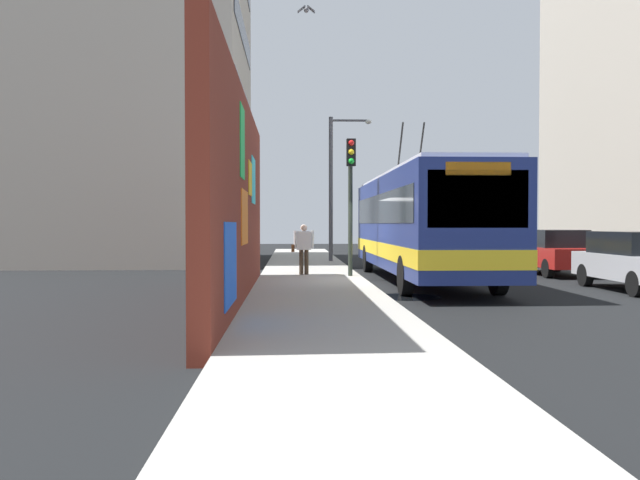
{
  "coord_description": "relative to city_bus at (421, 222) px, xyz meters",
  "views": [
    {
      "loc": [
        -19.12,
        2.21,
        1.78
      ],
      "look_at": [
        0.85,
        1.33,
        1.29
      ],
      "focal_mm": 36.98,
      "sensor_mm": 36.0,
      "label": 1
    }
  ],
  "objects": [
    {
      "name": "pedestrian_midblock",
      "position": [
        0.98,
        3.61,
        -0.76
      ],
      "size": [
        0.22,
        0.73,
        1.62
      ],
      "color": "#3F3326",
      "rests_on": "sidewalk_slab"
    },
    {
      "name": "graffiti_wall",
      "position": [
        -5.64,
        5.15,
        0.44
      ],
      "size": [
        12.96,
        0.32,
        4.59
      ],
      "color": "maroon",
      "rests_on": "ground_plane"
    },
    {
      "name": "curbside_puddle",
      "position": [
        -4.34,
        1.2,
        -1.85
      ],
      "size": [
        1.68,
        1.68,
        0.0
      ],
      "primitive_type": "cylinder",
      "color": "black",
      "rests_on": "ground_plane"
    },
    {
      "name": "ground_plane",
      "position": [
        -1.11,
        1.8,
        -1.86
      ],
      "size": [
        80.0,
        80.0,
        0.0
      ],
      "primitive_type": "plane",
      "color": "black"
    },
    {
      "name": "sidewalk_slab",
      "position": [
        -1.11,
        3.4,
        -1.78
      ],
      "size": [
        48.0,
        3.2,
        0.15
      ],
      "primitive_type": "cube",
      "color": "#9E9B93",
      "rests_on": "ground_plane"
    },
    {
      "name": "building_far_left",
      "position": [
        11.33,
        11.0,
        8.53
      ],
      "size": [
        11.98,
        9.48,
        20.77
      ],
      "color": "#B2A899",
      "rests_on": "ground_plane"
    },
    {
      "name": "city_bus",
      "position": [
        0.0,
        0.0,
        0.0
      ],
      "size": [
        12.59,
        2.62,
        5.12
      ],
      "color": "navy",
      "rests_on": "ground_plane"
    },
    {
      "name": "parked_car_white",
      "position": [
        8.9,
        -5.2,
        -1.02
      ],
      "size": [
        4.15,
        1.87,
        1.58
      ],
      "color": "white",
      "rests_on": "ground_plane"
    },
    {
      "name": "street_lamp",
      "position": [
        8.85,
        2.03,
        1.97
      ],
      "size": [
        0.44,
        1.89,
        6.35
      ],
      "color": "#4C4C51",
      "rests_on": "sidewalk_slab"
    },
    {
      "name": "parked_car_red",
      "position": [
        2.57,
        -5.2,
        -1.02
      ],
      "size": [
        4.63,
        1.76,
        1.58
      ],
      "color": "#B21E19",
      "rests_on": "ground_plane"
    },
    {
      "name": "traffic_light",
      "position": [
        0.24,
        2.15,
        1.18
      ],
      "size": [
        0.49,
        0.28,
        4.3
      ],
      "color": "#2D382D",
      "rests_on": "sidewalk_slab"
    },
    {
      "name": "parked_car_silver",
      "position": [
        -3.17,
        -5.2,
        -1.02
      ],
      "size": [
        4.19,
        1.84,
        1.58
      ],
      "color": "#B7B7BC",
      "rests_on": "ground_plane"
    }
  ]
}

